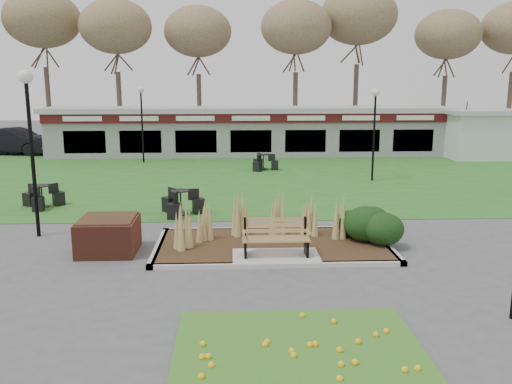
{
  "coord_description": "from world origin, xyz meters",
  "views": [
    {
      "loc": [
        -1.08,
        -13.0,
        4.51
      ],
      "look_at": [
        -0.43,
        2.0,
        1.4
      ],
      "focal_mm": 38.0,
      "sensor_mm": 36.0,
      "label": 1
    }
  ],
  "objects_px": {
    "brick_planter": "(108,235)",
    "bistro_set_c": "(181,206)",
    "park_bench": "(276,237)",
    "food_pavilion": "(250,131)",
    "service_hut": "(482,133)",
    "car_black": "(15,141)",
    "lamp_post_mid_right": "(375,114)",
    "patio_umbrella": "(465,135)",
    "bistro_set_d": "(263,165)",
    "bistro_set_a": "(42,200)",
    "lamp_post_far_left": "(141,107)",
    "lamp_post_mid_left": "(29,117)"
  },
  "relations": [
    {
      "from": "brick_planter",
      "to": "food_pavilion",
      "type": "bearing_deg",
      "value": 76.94
    },
    {
      "from": "lamp_post_far_left",
      "to": "bistro_set_d",
      "type": "xyz_separation_m",
      "value": [
        6.5,
        -2.79,
        -2.76
      ]
    },
    {
      "from": "bistro_set_a",
      "to": "bistro_set_d",
      "type": "distance_m",
      "value": 11.55
    },
    {
      "from": "lamp_post_far_left",
      "to": "patio_umbrella",
      "type": "height_order",
      "value": "lamp_post_far_left"
    },
    {
      "from": "bistro_set_d",
      "to": "brick_planter",
      "type": "bearing_deg",
      "value": -110.29
    },
    {
      "from": "service_hut",
      "to": "patio_umbrella",
      "type": "distance_m",
      "value": 1.03
    },
    {
      "from": "park_bench",
      "to": "bistro_set_a",
      "type": "xyz_separation_m",
      "value": [
        -7.93,
        6.05,
        -0.3
      ]
    },
    {
      "from": "park_bench",
      "to": "lamp_post_mid_left",
      "type": "bearing_deg",
      "value": 160.84
    },
    {
      "from": "brick_planter",
      "to": "bistro_set_c",
      "type": "distance_m",
      "value": 4.29
    },
    {
      "from": "service_hut",
      "to": "patio_umbrella",
      "type": "relative_size",
      "value": 1.93
    },
    {
      "from": "bistro_set_a",
      "to": "patio_umbrella",
      "type": "relative_size",
      "value": 0.66
    },
    {
      "from": "park_bench",
      "to": "bistro_set_d",
      "type": "height_order",
      "value": "park_bench"
    },
    {
      "from": "bistro_set_c",
      "to": "park_bench",
      "type": "bearing_deg",
      "value": -58.99
    },
    {
      "from": "service_hut",
      "to": "brick_planter",
      "type": "bearing_deg",
      "value": -136.48
    },
    {
      "from": "park_bench",
      "to": "service_hut",
      "type": "xyz_separation_m",
      "value": [
        13.5,
        17.75,
        0.86
      ]
    },
    {
      "from": "lamp_post_mid_left",
      "to": "lamp_post_far_left",
      "type": "bearing_deg",
      "value": 86.86
    },
    {
      "from": "lamp_post_mid_right",
      "to": "food_pavilion",
      "type": "bearing_deg",
      "value": 120.45
    },
    {
      "from": "car_black",
      "to": "lamp_post_mid_right",
      "type": "bearing_deg",
      "value": -103.01
    },
    {
      "from": "bistro_set_a",
      "to": "bistro_set_c",
      "type": "bearing_deg",
      "value": -14.32
    },
    {
      "from": "lamp_post_mid_right",
      "to": "lamp_post_mid_left",
      "type": "bearing_deg",
      "value": -145.19
    },
    {
      "from": "bistro_set_c",
      "to": "car_black",
      "type": "relative_size",
      "value": 0.31
    },
    {
      "from": "brick_planter",
      "to": "bistro_set_d",
      "type": "relative_size",
      "value": 1.01
    },
    {
      "from": "lamp_post_mid_left",
      "to": "lamp_post_far_left",
      "type": "xyz_separation_m",
      "value": [
        0.79,
        14.39,
        -0.46
      ]
    },
    {
      "from": "service_hut",
      "to": "bistro_set_d",
      "type": "xyz_separation_m",
      "value": [
        -13.02,
        -3.79,
        -1.17
      ]
    },
    {
      "from": "park_bench",
      "to": "car_black",
      "type": "distance_m",
      "value": 25.33
    },
    {
      "from": "park_bench",
      "to": "patio_umbrella",
      "type": "height_order",
      "value": "patio_umbrella"
    },
    {
      "from": "park_bench",
      "to": "service_hut",
      "type": "distance_m",
      "value": 22.32
    },
    {
      "from": "lamp_post_mid_left",
      "to": "food_pavilion",
      "type": "bearing_deg",
      "value": 68.58
    },
    {
      "from": "brick_planter",
      "to": "lamp_post_mid_left",
      "type": "distance_m",
      "value": 4.19
    },
    {
      "from": "lamp_post_mid_right",
      "to": "patio_umbrella",
      "type": "distance_m",
      "value": 10.17
    },
    {
      "from": "lamp_post_far_left",
      "to": "car_black",
      "type": "relative_size",
      "value": 0.84
    },
    {
      "from": "park_bench",
      "to": "lamp_post_far_left",
      "type": "distance_m",
      "value": 17.97
    },
    {
      "from": "service_hut",
      "to": "lamp_post_mid_right",
      "type": "xyz_separation_m",
      "value": [
        -8.24,
        -6.99,
        1.57
      ]
    },
    {
      "from": "lamp_post_mid_left",
      "to": "car_black",
      "type": "xyz_separation_m",
      "value": [
        -7.71,
        18.39,
        -2.68
      ]
    },
    {
      "from": "brick_planter",
      "to": "patio_umbrella",
      "type": "distance_m",
      "value": 23.97
    },
    {
      "from": "park_bench",
      "to": "bistro_set_d",
      "type": "bearing_deg",
      "value": 88.02
    },
    {
      "from": "lamp_post_mid_right",
      "to": "car_black",
      "type": "relative_size",
      "value": 0.84
    },
    {
      "from": "park_bench",
      "to": "lamp_post_mid_left",
      "type": "xyz_separation_m",
      "value": [
        -6.81,
        2.37,
        2.91
      ]
    },
    {
      "from": "park_bench",
      "to": "food_pavilion",
      "type": "relative_size",
      "value": 0.07
    },
    {
      "from": "lamp_post_far_left",
      "to": "food_pavilion",
      "type": "bearing_deg",
      "value": 26.22
    },
    {
      "from": "park_bench",
      "to": "lamp_post_far_left",
      "type": "relative_size",
      "value": 0.41
    },
    {
      "from": "brick_planter",
      "to": "bistro_set_c",
      "type": "height_order",
      "value": "brick_planter"
    },
    {
      "from": "food_pavilion",
      "to": "bistro_set_a",
      "type": "height_order",
      "value": "food_pavilion"
    },
    {
      "from": "bistro_set_a",
      "to": "bistro_set_d",
      "type": "xyz_separation_m",
      "value": [
        8.42,
        7.91,
        -0.0
      ]
    },
    {
      "from": "park_bench",
      "to": "bistro_set_c",
      "type": "bearing_deg",
      "value": 121.01
    },
    {
      "from": "bistro_set_c",
      "to": "bistro_set_a",
      "type": "bearing_deg",
      "value": 165.68
    },
    {
      "from": "park_bench",
      "to": "car_black",
      "type": "bearing_deg",
      "value": 124.98
    },
    {
      "from": "food_pavilion",
      "to": "bistro_set_d",
      "type": "relative_size",
      "value": 16.51
    },
    {
      "from": "bistro_set_d",
      "to": "lamp_post_far_left",
      "type": "bearing_deg",
      "value": 156.76
    },
    {
      "from": "brick_planter",
      "to": "bistro_set_a",
      "type": "bearing_deg",
      "value": 123.71
    }
  ]
}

